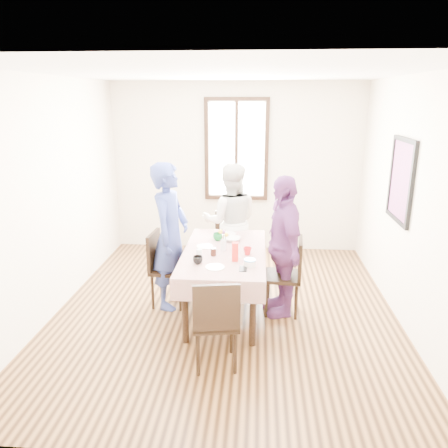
{
  "coord_description": "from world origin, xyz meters",
  "views": [
    {
      "loc": [
        0.36,
        -4.68,
        2.47
      ],
      "look_at": [
        -0.01,
        -0.09,
        1.1
      ],
      "focal_mm": 34.59,
      "sensor_mm": 36.0,
      "label": 1
    }
  ],
  "objects": [
    {
      "name": "chair_near",
      "position": [
        -0.01,
        -1.1,
        0.46
      ],
      "size": [
        0.48,
        0.48,
        0.91
      ],
      "primitive_type": "cube",
      "rotation": [
        0.0,
        0.0,
        0.16
      ],
      "color": "black",
      "rests_on": "ground"
    },
    {
      "name": "smartphone",
      "position": [
        0.22,
        -0.56,
        0.77
      ],
      "size": [
        0.08,
        0.16,
        0.01
      ],
      "primitive_type": "cube",
      "color": "black",
      "rests_on": "tablecloth"
    },
    {
      "name": "window_pane",
      "position": [
        0.0,
        2.24,
        1.65
      ],
      "size": [
        0.9,
        0.02,
        1.5
      ],
      "primitive_type": "cube",
      "color": "white",
      "rests_on": "back_wall"
    },
    {
      "name": "plate_far",
      "position": [
        -0.01,
        0.59,
        0.77
      ],
      "size": [
        0.2,
        0.2,
        0.01
      ],
      "primitive_type": "cylinder",
      "color": "white",
      "rests_on": "tablecloth"
    },
    {
      "name": "jam_jar",
      "position": [
        -0.12,
        -0.2,
        0.81
      ],
      "size": [
        0.06,
        0.06,
        0.09
      ],
      "primitive_type": "cylinder",
      "color": "black",
      "rests_on": "tablecloth"
    },
    {
      "name": "person_far",
      "position": [
        -0.01,
        1.0,
        0.81
      ],
      "size": [
        0.83,
        0.67,
        1.62
      ],
      "primitive_type": "imported",
      "rotation": [
        0.0,
        0.0,
        3.22
      ],
      "color": "beige",
      "rests_on": "ground"
    },
    {
      "name": "butter_tub",
      "position": [
        0.29,
        -0.47,
        0.79
      ],
      "size": [
        0.13,
        0.13,
        0.06
      ],
      "primitive_type": "cylinder",
      "color": "white",
      "rests_on": "tablecloth"
    },
    {
      "name": "serving_bowl",
      "position": [
        0.05,
        0.32,
        0.79
      ],
      "size": [
        0.25,
        0.25,
        0.05
      ],
      "primitive_type": "imported",
      "rotation": [
        0.0,
        0.0,
        -0.28
      ],
      "color": "white",
      "rests_on": "tablecloth"
    },
    {
      "name": "mug_black",
      "position": [
        -0.26,
        -0.45,
        0.8
      ],
      "size": [
        0.13,
        0.13,
        0.08
      ],
      "primitive_type": "imported",
      "rotation": [
        0.0,
        0.0,
        0.2
      ],
      "color": "black",
      "rests_on": "tablecloth"
    },
    {
      "name": "person_left",
      "position": [
        -0.67,
        0.11,
        0.88
      ],
      "size": [
        0.52,
        0.7,
        1.75
      ],
      "primitive_type": "imported",
      "rotation": [
        0.0,
        0.0,
        1.4
      ],
      "color": "navy",
      "rests_on": "ground"
    },
    {
      "name": "dining_table",
      "position": [
        -0.01,
        -0.04,
        0.38
      ],
      "size": [
        0.81,
        1.55,
        0.75
      ],
      "primitive_type": "cube",
      "color": "black",
      "rests_on": "ground"
    },
    {
      "name": "person_right",
      "position": [
        0.65,
        0.01,
        0.82
      ],
      "size": [
        0.6,
        1.03,
        1.64
      ],
      "primitive_type": "imported",
      "rotation": [
        0.0,
        0.0,
        -1.35
      ],
      "color": "#66306D",
      "rests_on": "ground"
    },
    {
      "name": "tablecloth",
      "position": [
        -0.01,
        -0.04,
        0.76
      ],
      "size": [
        0.93,
        1.67,
        0.01
      ],
      "primitive_type": "cube",
      "color": "#520405",
      "rests_on": "dining_table"
    },
    {
      "name": "mug_green",
      "position": [
        -0.12,
        0.33,
        0.81
      ],
      "size": [
        0.15,
        0.15,
        0.09
      ],
      "primitive_type": "imported",
      "rotation": [
        0.0,
        0.0,
        -0.35
      ],
      "color": "#0C7226",
      "rests_on": "tablecloth"
    },
    {
      "name": "flower_bunch",
      "position": [
        -0.02,
        -0.02,
        0.94
      ],
      "size": [
        0.09,
        0.09,
        0.1
      ],
      "primitive_type": null,
      "color": "yellow",
      "rests_on": "flower_vase"
    },
    {
      "name": "back_wall",
      "position": [
        0.0,
        2.25,
        1.35
      ],
      "size": [
        4.0,
        0.0,
        4.0
      ],
      "primitive_type": "plane",
      "rotation": [
        1.57,
        0.0,
        0.0
      ],
      "color": "beige",
      "rests_on": "ground"
    },
    {
      "name": "mug_flag",
      "position": [
        0.26,
        -0.14,
        0.81
      ],
      "size": [
        0.12,
        0.12,
        0.09
      ],
      "primitive_type": "imported",
      "rotation": [
        0.0,
        0.0,
        0.27
      ],
      "color": "red",
      "rests_on": "tablecloth"
    },
    {
      "name": "chair_far",
      "position": [
        -0.01,
        1.02,
        0.46
      ],
      "size": [
        0.46,
        0.46,
        0.91
      ],
      "primitive_type": "cube",
      "rotation": [
        0.0,
        0.0,
        3.25
      ],
      "color": "black",
      "rests_on": "ground"
    },
    {
      "name": "flower_vase",
      "position": [
        -0.02,
        -0.02,
        0.83
      ],
      "size": [
        0.07,
        0.07,
        0.13
      ],
      "primitive_type": "cylinder",
      "color": "silver",
      "rests_on": "tablecloth"
    },
    {
      "name": "plate_near",
      "position": [
        -0.07,
        -0.55,
        0.77
      ],
      "size": [
        0.2,
        0.2,
        0.01
      ],
      "primitive_type": "cylinder",
      "color": "white",
      "rests_on": "tablecloth"
    },
    {
      "name": "window_frame",
      "position": [
        0.0,
        2.23,
        1.65
      ],
      "size": [
        1.02,
        0.06,
        1.62
      ],
      "primitive_type": "cube",
      "color": "black",
      "rests_on": "back_wall"
    },
    {
      "name": "drinking_glass",
      "position": [
        -0.27,
        -0.26,
        0.81
      ],
      "size": [
        0.06,
        0.06,
        0.09
      ],
      "primitive_type": "cylinder",
      "color": "silver",
      "rests_on": "tablecloth"
    },
    {
      "name": "plate_left",
      "position": [
        -0.26,
        0.08,
        0.77
      ],
      "size": [
        0.2,
        0.2,
        0.01
      ],
      "primitive_type": "cylinder",
      "color": "white",
      "rests_on": "tablecloth"
    },
    {
      "name": "chair_left",
      "position": [
        -0.69,
        0.11,
        0.46
      ],
      "size": [
        0.45,
        0.45,
        0.91
      ],
      "primitive_type": "cube",
      "rotation": [
        0.0,
        0.0,
        -1.65
      ],
      "color": "black",
      "rests_on": "ground"
    },
    {
      "name": "butter_lid",
      "position": [
        0.29,
        -0.47,
        0.83
      ],
      "size": [
        0.12,
        0.12,
        0.01
      ],
      "primitive_type": "cylinder",
      "color": "blue",
      "rests_on": "butter_tub"
    },
    {
      "name": "ground",
      "position": [
        0.0,
        0.0,
        0.0
      ],
      "size": [
        4.5,
        4.5,
        0.0
      ],
      "primitive_type": "plane",
      "color": "black",
      "rests_on": "ground"
    },
    {
      "name": "chair_right",
      "position": [
        0.67,
        0.01,
        0.46
      ],
      "size": [
        0.45,
        0.45,
        0.91
      ],
      "primitive_type": "cube",
      "rotation": [
        0.0,
        0.0,
        1.48
      ],
      "color": "black",
      "rests_on": "ground"
    },
    {
      "name": "right_wall",
      "position": [
        2.0,
        0.0,
        1.35
      ],
      "size": [
        0.0,
        4.5,
        4.5
      ],
      "primitive_type": "plane",
      "rotation": [
        1.57,
        0.0,
        -1.57
      ],
      "color": "beige",
      "rests_on": "ground"
    },
    {
      "name": "juice_carton",
      "position": [
        0.13,
        -0.34,
        0.87
      ],
      "size": [
        0.07,
        0.07,
        0.21
      ],
      "primitive_type": "cube",
      "color": "red",
      "rests_on": "tablecloth"
    },
    {
      "name": "art_poster",
      "position": [
        1.98,
        0.3,
        1.55
      ],
      "size": [
        0.04,
        0.76,
        0.96
      ],
      "primitive_type": "cube",
      "color": "red",
      "rests_on": "right_wall"
    }
  ]
}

